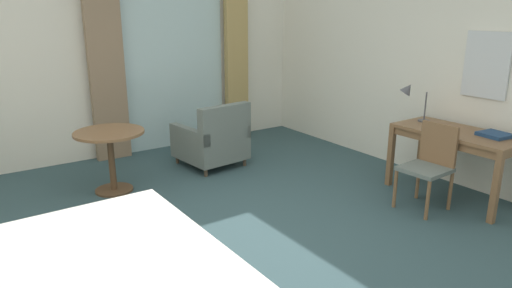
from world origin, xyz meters
The scene contains 13 objects.
ground centered at (0.00, 0.00, -0.05)m, with size 6.31×6.94×0.10m, color #334C51.
wall_back centered at (0.00, 3.21, 1.28)m, with size 5.91×0.12×2.55m, color white.
wall_right centered at (2.89, 0.00, 1.28)m, with size 0.12×6.54×2.55m, color white.
balcony_glass_door centered at (0.85, 3.13, 1.12)m, with size 1.55×0.02×2.25m, color silver.
curtain_panel_left centered at (-0.15, 3.03, 1.21)m, with size 0.45×0.10×2.42m, color #897056.
curtain_panel_right centered at (1.84, 3.03, 1.21)m, with size 0.37×0.10×2.42m, color tan.
writing_desk centered at (2.45, -0.38, 0.64)m, with size 0.65×1.28×0.73m.
desk_chair centered at (1.99, -0.40, 0.48)m, with size 0.45×0.43×0.86m.
desk_lamp centered at (2.38, 0.21, 1.05)m, with size 0.31×0.29×0.47m.
closed_book centered at (2.55, -0.71, 0.75)m, with size 0.25×0.27×0.04m, color navy.
armchair_by_window centered at (0.81, 1.97, 0.33)m, with size 0.81×0.85×0.84m.
round_cafe_table centered at (-0.53, 1.84, 0.52)m, with size 0.75×0.75×0.69m.
wall_mirror centered at (2.81, -0.38, 1.40)m, with size 0.02×0.49×0.69m.
Camera 1 is at (-1.92, -3.02, 1.96)m, focal length 32.23 mm.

